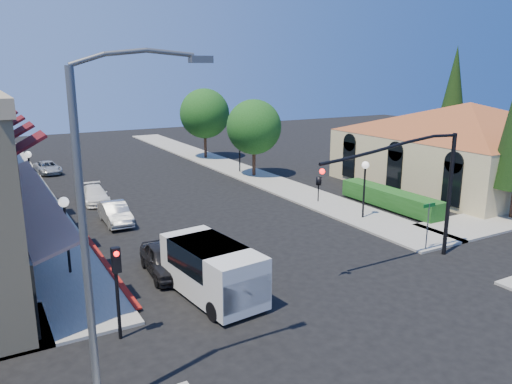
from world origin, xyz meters
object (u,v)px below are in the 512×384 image
street_name_sign (428,219)px  parked_car_b (115,213)px  secondary_signal (117,276)px  lamppost_left_near (65,216)px  lamppost_left_far (29,164)px  street_tree_b (205,114)px  signal_mast_arm (419,178)px  parked_car_d (48,168)px  white_van (213,268)px  street_tree_a (254,127)px  lamppost_right_far (240,142)px  parked_car_c (95,195)px  cobra_streetlight (98,222)px  parked_car_a (164,259)px  lamppost_right_near (365,175)px  conifer_far (453,96)px

street_name_sign → parked_car_b: street_name_sign is taller
secondary_signal → lamppost_left_near: size_ratio=0.93×
street_name_sign → lamppost_left_far: lamppost_left_far is taller
street_tree_b → lamppost_left_near: size_ratio=1.97×
signal_mast_arm → parked_car_d: bearing=111.6°
lamppost_left_far → white_van: size_ratio=0.69×
street_tree_a → white_van: street_tree_a is taller
lamppost_left_near → lamppost_right_far: bearing=43.3°
parked_car_b → parked_car_c: bearing=91.2°
cobra_streetlight → lamppost_right_far: bearing=55.8°
cobra_streetlight → parked_car_a: size_ratio=2.36×
secondary_signal → lamppost_left_near: 6.63m
lamppost_left_near → street_tree_b: bearing=54.2°
white_van → secondary_signal: bearing=-161.5°
street_name_sign → lamppost_left_near: 17.05m
lamppost_right_near → parked_car_d: 28.23m
street_tree_b → lamppost_left_near: bearing=-125.8°
secondary_signal → street_name_sign: bearing=2.9°
secondary_signal → lamppost_right_far: size_ratio=0.93×
street_tree_b → signal_mast_arm: size_ratio=0.88×
conifer_far → cobra_streetlight: conifer_far is taller
street_tree_b → cobra_streetlight: bearing=-117.8°
lamppost_left_far → lamppost_right_near: bearing=-39.5°
secondary_signal → parked_car_b: 13.64m
lamppost_right_far → lamppost_left_near: bearing=-136.7°
secondary_signal → white_van: 4.43m
lamppost_left_near → lamppost_right_far: (17.00, 16.00, 0.00)m
street_name_sign → parked_car_c: street_name_sign is taller
cobra_streetlight → parked_car_c: 22.91m
street_tree_b → parked_car_b: street_tree_b is taller
parked_car_d → street_tree_a: bearing=-39.7°
secondary_signal → parked_car_a: bearing=55.4°
parked_car_a → parked_car_b: parked_car_a is taller
cobra_streetlight → street_name_sign: bearing=14.2°
conifer_far → white_van: conifer_far is taller
street_name_sign → lamppost_right_near: lamppost_right_near is taller
street_tree_b → lamppost_right_near: street_tree_b is taller
street_tree_a → parked_car_a: (-13.60, -15.96, -3.52)m
signal_mast_arm → white_van: bearing=172.5°
conifer_far → lamppost_left_far: bearing=173.7°
conifer_far → secondary_signal: conifer_far is taller
conifer_far → lamppost_left_near: bearing=-164.7°
street_tree_a → street_name_sign: 20.00m
parked_car_b → street_tree_b: bearing=53.3°
secondary_signal → parked_car_b: size_ratio=0.87×
street_tree_a → parked_car_c: size_ratio=1.68×
parked_car_d → secondary_signal: bearing=-99.4°
street_name_sign → white_van: (-11.42, 0.58, -0.43)m
cobra_streetlight → parked_car_d: size_ratio=2.46×
conifer_far → lamppost_right_near: (-19.50, -10.00, -3.62)m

